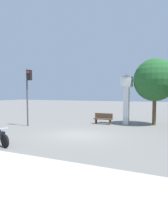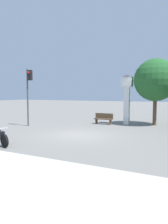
# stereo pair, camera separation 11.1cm
# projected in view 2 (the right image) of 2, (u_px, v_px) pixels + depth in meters

# --- Properties ---
(ground_plane) EXTENTS (120.00, 120.00, 0.00)m
(ground_plane) POSITION_uv_depth(u_px,v_px,m) (78.00, 135.00, 13.77)
(ground_plane) COLOR slate
(clock_tower) EXTENTS (1.00, 1.00, 4.18)m
(clock_tower) POSITION_uv_depth(u_px,v_px,m) (127.00, 92.00, 18.26)
(clock_tower) COLOR white
(clock_tower) RESTS_ON ground_plane
(traffic_light) EXTENTS (0.50, 0.35, 4.54)m
(traffic_light) POSITION_uv_depth(u_px,v_px,m) (29.00, 87.00, 17.31)
(traffic_light) COLOR #47474C
(traffic_light) RESTS_ON ground_plane
(street_tree) EXTENTS (3.46, 3.46, 5.44)m
(street_tree) POSITION_uv_depth(u_px,v_px,m) (156.00, 80.00, 17.72)
(street_tree) COLOR brown
(street_tree) RESTS_ON ground_plane
(bench) EXTENTS (1.60, 0.44, 0.92)m
(bench) POSITION_uv_depth(u_px,v_px,m) (104.00, 118.00, 18.62)
(bench) COLOR brown
(bench) RESTS_ON ground_plane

